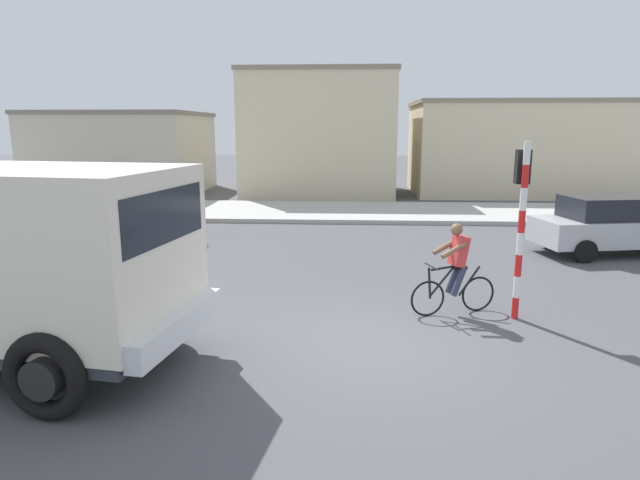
% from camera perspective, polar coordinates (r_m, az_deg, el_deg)
% --- Properties ---
extents(ground_plane, '(120.00, 120.00, 0.00)m').
position_cam_1_polar(ground_plane, '(8.89, 5.39, -10.99)').
color(ground_plane, '#4C4C51').
extents(sidewalk_far, '(80.00, 5.00, 0.16)m').
position_cam_1_polar(sidewalk_far, '(22.03, 4.20, 2.99)').
color(sidewalk_far, '#ADADA8').
rests_on(sidewalk_far, ground).
extents(truck_foreground, '(5.72, 3.41, 2.90)m').
position_cam_1_polar(truck_foreground, '(8.93, -30.45, -1.28)').
color(truck_foreground, silver).
rests_on(truck_foreground, ground).
extents(cyclist, '(1.65, 0.70, 1.72)m').
position_cam_1_polar(cyclist, '(10.34, 14.02, -2.98)').
color(cyclist, black).
rests_on(cyclist, ground).
extents(traffic_light_pole, '(0.24, 0.43, 3.20)m').
position_cam_1_polar(traffic_light_pole, '(10.26, 20.43, 3.38)').
color(traffic_light_pole, red).
rests_on(traffic_light_pole, ground).
extents(car_red_near, '(4.14, 2.17, 1.60)m').
position_cam_1_polar(car_red_near, '(18.84, -20.32, 3.05)').
color(car_red_near, gold).
rests_on(car_red_near, ground).
extents(car_white_mid, '(4.24, 2.40, 1.60)m').
position_cam_1_polar(car_white_mid, '(16.80, 28.14, 1.41)').
color(car_white_mid, '#B7B7BC').
rests_on(car_white_mid, ground).
extents(pedestrian_near_kerb, '(0.34, 0.22, 1.62)m').
position_cam_1_polar(pedestrian_near_kerb, '(17.27, -13.69, 2.82)').
color(pedestrian_near_kerb, '#2D334C').
rests_on(pedestrian_near_kerb, ground).
extents(building_corner_left, '(8.06, 7.40, 4.23)m').
position_cam_1_polar(building_corner_left, '(31.10, -19.76, 8.67)').
color(building_corner_left, '#B2AD9E').
rests_on(building_corner_left, ground).
extents(building_mid_block, '(7.65, 7.06, 6.20)m').
position_cam_1_polar(building_mid_block, '(28.88, 0.01, 11.12)').
color(building_mid_block, beige).
rests_on(building_mid_block, ground).
extents(building_corner_right, '(10.84, 6.48, 4.76)m').
position_cam_1_polar(building_corner_right, '(30.57, 19.97, 9.11)').
color(building_corner_right, beige).
rests_on(building_corner_right, ground).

